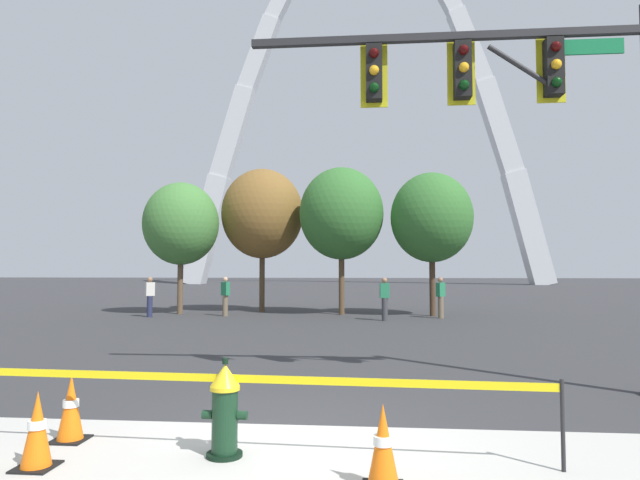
{
  "coord_description": "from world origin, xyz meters",
  "views": [
    {
      "loc": [
        0.84,
        -6.35,
        1.88
      ],
      "look_at": [
        -0.19,
        5.0,
        2.5
      ],
      "focal_mm": 30.91,
      "sensor_mm": 36.0,
      "label": 1
    }
  ],
  "objects_px": {
    "traffic_cone_mid_sidewalk": "(37,431)",
    "pedestrian_near_trees": "(441,297)",
    "pedestrian_standing_center": "(150,296)",
    "fire_hydrant": "(225,410)",
    "traffic_signal_gantry": "(532,117)",
    "pedestrian_walking_left": "(225,296)",
    "traffic_cone_by_hydrant": "(71,408)",
    "pedestrian_walking_right": "(385,299)",
    "monument_arch": "(363,116)",
    "traffic_cone_curb_edge": "(383,447)"
  },
  "relations": [
    {
      "from": "traffic_cone_by_hydrant",
      "to": "traffic_cone_mid_sidewalk",
      "type": "distance_m",
      "value": 0.84
    },
    {
      "from": "traffic_cone_by_hydrant",
      "to": "pedestrian_standing_center",
      "type": "xyz_separation_m",
      "value": [
        -5.46,
        15.45,
        0.46
      ]
    },
    {
      "from": "fire_hydrant",
      "to": "traffic_cone_mid_sidewalk",
      "type": "xyz_separation_m",
      "value": [
        -1.69,
        -0.48,
        -0.11
      ]
    },
    {
      "from": "traffic_cone_curb_edge",
      "to": "pedestrian_near_trees",
      "type": "relative_size",
      "value": 0.46
    },
    {
      "from": "traffic_signal_gantry",
      "to": "pedestrian_walking_right",
      "type": "bearing_deg",
      "value": 99.59
    },
    {
      "from": "fire_hydrant",
      "to": "pedestrian_walking_left",
      "type": "relative_size",
      "value": 0.62
    },
    {
      "from": "pedestrian_standing_center",
      "to": "pedestrian_near_trees",
      "type": "xyz_separation_m",
      "value": [
        11.49,
        0.48,
        0.0
      ]
    },
    {
      "from": "monument_arch",
      "to": "pedestrian_walking_right",
      "type": "bearing_deg",
      "value": -88.44
    },
    {
      "from": "traffic_cone_mid_sidewalk",
      "to": "pedestrian_walking_right",
      "type": "height_order",
      "value": "pedestrian_walking_right"
    },
    {
      "from": "fire_hydrant",
      "to": "traffic_cone_by_hydrant",
      "type": "bearing_deg",
      "value": 169.26
    },
    {
      "from": "traffic_cone_curb_edge",
      "to": "pedestrian_walking_left",
      "type": "relative_size",
      "value": 0.46
    },
    {
      "from": "fire_hydrant",
      "to": "pedestrian_standing_center",
      "type": "height_order",
      "value": "pedestrian_standing_center"
    },
    {
      "from": "traffic_cone_mid_sidewalk",
      "to": "pedestrian_near_trees",
      "type": "relative_size",
      "value": 0.46
    },
    {
      "from": "fire_hydrant",
      "to": "pedestrian_near_trees",
      "type": "xyz_separation_m",
      "value": [
        4.2,
        16.28,
        0.35
      ]
    },
    {
      "from": "traffic_signal_gantry",
      "to": "pedestrian_standing_center",
      "type": "relative_size",
      "value": 4.04
    },
    {
      "from": "traffic_cone_curb_edge",
      "to": "pedestrian_walking_left",
      "type": "bearing_deg",
      "value": 109.17
    },
    {
      "from": "monument_arch",
      "to": "pedestrian_standing_center",
      "type": "relative_size",
      "value": 31.88
    },
    {
      "from": "traffic_cone_by_hydrant",
      "to": "traffic_signal_gantry",
      "type": "relative_size",
      "value": 0.11
    },
    {
      "from": "traffic_cone_mid_sidewalk",
      "to": "traffic_cone_by_hydrant",
      "type": "bearing_deg",
      "value": 99.05
    },
    {
      "from": "traffic_cone_by_hydrant",
      "to": "pedestrian_walking_left",
      "type": "height_order",
      "value": "pedestrian_walking_left"
    },
    {
      "from": "traffic_cone_by_hydrant",
      "to": "pedestrian_near_trees",
      "type": "xyz_separation_m",
      "value": [
        6.02,
        15.93,
        0.46
      ]
    },
    {
      "from": "pedestrian_near_trees",
      "to": "traffic_cone_mid_sidewalk",
      "type": "bearing_deg",
      "value": -109.38
    },
    {
      "from": "fire_hydrant",
      "to": "traffic_signal_gantry",
      "type": "xyz_separation_m",
      "value": [
        4.0,
        3.22,
        3.8
      ]
    },
    {
      "from": "traffic_cone_mid_sidewalk",
      "to": "pedestrian_walking_right",
      "type": "bearing_deg",
      "value": 76.61
    },
    {
      "from": "pedestrian_standing_center",
      "to": "pedestrian_walking_right",
      "type": "xyz_separation_m",
      "value": [
        9.29,
        -0.75,
        0.0
      ]
    },
    {
      "from": "traffic_cone_mid_sidewalk",
      "to": "fire_hydrant",
      "type": "bearing_deg",
      "value": 15.8
    },
    {
      "from": "monument_arch",
      "to": "traffic_cone_by_hydrant",
      "type": "bearing_deg",
      "value": -92.14
    },
    {
      "from": "traffic_cone_mid_sidewalk",
      "to": "pedestrian_standing_center",
      "type": "xyz_separation_m",
      "value": [
        -5.6,
        16.27,
        0.46
      ]
    },
    {
      "from": "pedestrian_walking_left",
      "to": "traffic_cone_mid_sidewalk",
      "type": "bearing_deg",
      "value": -80.92
    },
    {
      "from": "monument_arch",
      "to": "pedestrian_near_trees",
      "type": "relative_size",
      "value": 31.88
    },
    {
      "from": "traffic_cone_by_hydrant",
      "to": "pedestrian_walking_left",
      "type": "bearing_deg",
      "value": 99.08
    },
    {
      "from": "pedestrian_near_trees",
      "to": "pedestrian_standing_center",
      "type": "bearing_deg",
      "value": -177.6
    },
    {
      "from": "traffic_signal_gantry",
      "to": "pedestrian_walking_left",
      "type": "xyz_separation_m",
      "value": [
        -8.41,
        13.3,
        -3.45
      ]
    },
    {
      "from": "pedestrian_standing_center",
      "to": "pedestrian_walking_right",
      "type": "bearing_deg",
      "value": -4.63
    },
    {
      "from": "traffic_cone_curb_edge",
      "to": "pedestrian_near_trees",
      "type": "height_order",
      "value": "pedestrian_near_trees"
    },
    {
      "from": "traffic_cone_by_hydrant",
      "to": "monument_arch",
      "type": "distance_m",
      "value": 69.07
    },
    {
      "from": "traffic_signal_gantry",
      "to": "traffic_cone_by_hydrant",
      "type": "bearing_deg",
      "value": -153.71
    },
    {
      "from": "fire_hydrant",
      "to": "traffic_cone_by_hydrant",
      "type": "height_order",
      "value": "fire_hydrant"
    },
    {
      "from": "fire_hydrant",
      "to": "traffic_cone_by_hydrant",
      "type": "relative_size",
      "value": 1.36
    },
    {
      "from": "traffic_cone_curb_edge",
      "to": "pedestrian_standing_center",
      "type": "height_order",
      "value": "pedestrian_standing_center"
    },
    {
      "from": "traffic_signal_gantry",
      "to": "pedestrian_near_trees",
      "type": "bearing_deg",
      "value": 89.12
    },
    {
      "from": "traffic_signal_gantry",
      "to": "pedestrian_standing_center",
      "type": "height_order",
      "value": "traffic_signal_gantry"
    },
    {
      "from": "pedestrian_walking_left",
      "to": "pedestrian_standing_center",
      "type": "distance_m",
      "value": 2.97
    },
    {
      "from": "pedestrian_near_trees",
      "to": "pedestrian_walking_left",
      "type": "bearing_deg",
      "value": 178.37
    },
    {
      "from": "traffic_cone_by_hydrant",
      "to": "traffic_signal_gantry",
      "type": "xyz_separation_m",
      "value": [
        5.82,
        2.88,
        3.91
      ]
    },
    {
      "from": "pedestrian_standing_center",
      "to": "fire_hydrant",
      "type": "bearing_deg",
      "value": -65.23
    },
    {
      "from": "pedestrian_standing_center",
      "to": "traffic_cone_curb_edge",
      "type": "bearing_deg",
      "value": -61.72
    },
    {
      "from": "traffic_cone_by_hydrant",
      "to": "pedestrian_walking_right",
      "type": "relative_size",
      "value": 0.46
    },
    {
      "from": "traffic_cone_mid_sidewalk",
      "to": "traffic_signal_gantry",
      "type": "height_order",
      "value": "traffic_signal_gantry"
    },
    {
      "from": "traffic_cone_mid_sidewalk",
      "to": "pedestrian_near_trees",
      "type": "height_order",
      "value": "pedestrian_near_trees"
    }
  ]
}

